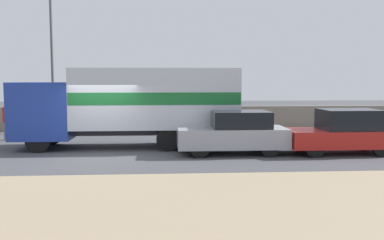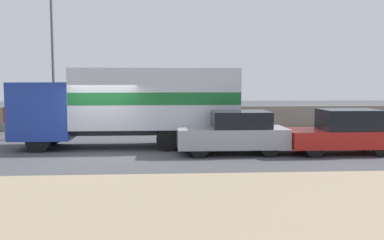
{
  "view_description": "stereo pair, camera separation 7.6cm",
  "coord_description": "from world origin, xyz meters",
  "px_view_note": "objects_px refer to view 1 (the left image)",
  "views": [
    {
      "loc": [
        2.21,
        -15.15,
        2.67
      ],
      "look_at": [
        3.32,
        1.03,
        1.16
      ],
      "focal_mm": 40.0,
      "sensor_mm": 36.0,
      "label": 1
    },
    {
      "loc": [
        2.29,
        -15.15,
        2.67
      ],
      "look_at": [
        3.32,
        1.03,
        1.16
      ],
      "focal_mm": 40.0,
      "sensor_mm": 36.0,
      "label": 2
    }
  ],
  "objects_px": {
    "car_hatchback": "(234,133)",
    "pedestrian": "(7,121)",
    "car_sedan_second": "(343,132)",
    "street_lamp": "(52,48)",
    "box_truck": "(133,102)"
  },
  "relations": [
    {
      "from": "car_hatchback",
      "to": "car_sedan_second",
      "type": "distance_m",
      "value": 3.98
    },
    {
      "from": "car_hatchback",
      "to": "car_sedan_second",
      "type": "height_order",
      "value": "car_sedan_second"
    },
    {
      "from": "car_hatchback",
      "to": "car_sedan_second",
      "type": "relative_size",
      "value": 1.02
    },
    {
      "from": "pedestrian",
      "to": "car_hatchback",
      "type": "bearing_deg",
      "value": -23.88
    },
    {
      "from": "box_truck",
      "to": "car_sedan_second",
      "type": "bearing_deg",
      "value": 165.29
    },
    {
      "from": "car_sedan_second",
      "to": "car_hatchback",
      "type": "bearing_deg",
      "value": -3.39
    },
    {
      "from": "street_lamp",
      "to": "box_truck",
      "type": "bearing_deg",
      "value": -49.14
    },
    {
      "from": "car_sedan_second",
      "to": "box_truck",
      "type": "bearing_deg",
      "value": -14.71
    },
    {
      "from": "street_lamp",
      "to": "car_sedan_second",
      "type": "height_order",
      "value": "street_lamp"
    },
    {
      "from": "street_lamp",
      "to": "car_sedan_second",
      "type": "xyz_separation_m",
      "value": [
        12.11,
        -7.1,
        -3.52
      ]
    },
    {
      "from": "street_lamp",
      "to": "car_sedan_second",
      "type": "relative_size",
      "value": 1.93
    },
    {
      "from": "car_hatchback",
      "to": "pedestrian",
      "type": "bearing_deg",
      "value": -23.88
    },
    {
      "from": "box_truck",
      "to": "car_sedan_second",
      "type": "distance_m",
      "value": 8.05
    },
    {
      "from": "car_hatchback",
      "to": "street_lamp",
      "type": "bearing_deg",
      "value": -40.17
    },
    {
      "from": "street_lamp",
      "to": "pedestrian",
      "type": "relative_size",
      "value": 4.42
    }
  ]
}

